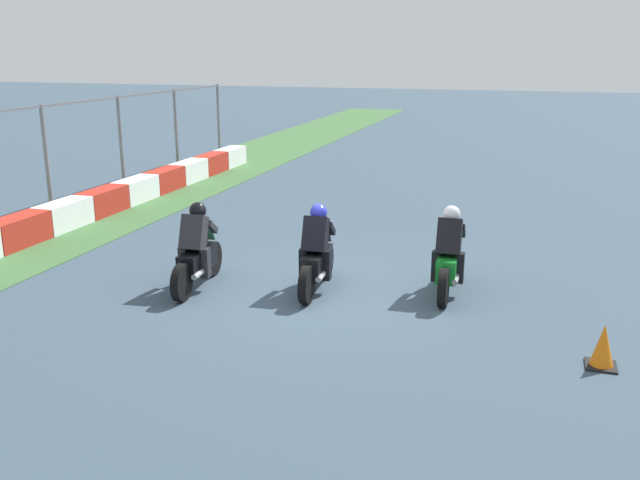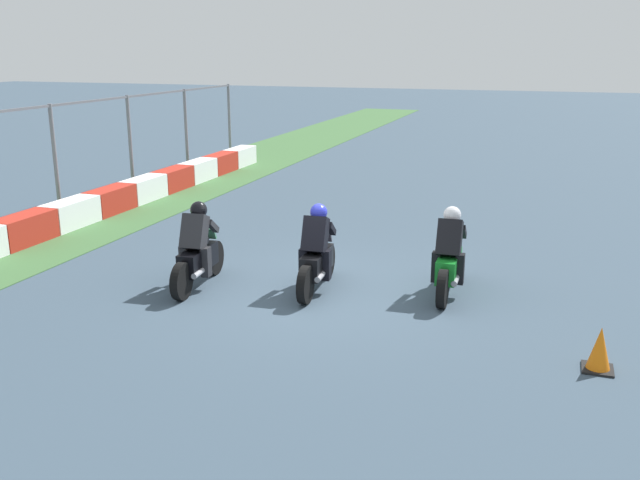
# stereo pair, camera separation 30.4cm
# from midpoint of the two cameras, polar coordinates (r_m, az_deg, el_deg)

# --- Properties ---
(ground_plane) EXTENTS (120.00, 120.00, 0.00)m
(ground_plane) POSITION_cam_midpoint_polar(r_m,az_deg,el_deg) (12.18, -0.52, -4.18)
(ground_plane) COLOR #394B5B
(rider_lane_a) EXTENTS (2.04, 0.54, 1.51)m
(rider_lane_a) POSITION_cam_midpoint_polar(r_m,az_deg,el_deg) (12.10, 9.75, -1.45)
(rider_lane_a) COLOR black
(rider_lane_a) RESTS_ON ground_plane
(rider_lane_b) EXTENTS (2.04, 0.55, 1.51)m
(rider_lane_b) POSITION_cam_midpoint_polar(r_m,az_deg,el_deg) (12.06, -0.97, -1.26)
(rider_lane_b) COLOR black
(rider_lane_b) RESTS_ON ground_plane
(rider_lane_c) EXTENTS (2.04, 0.55, 1.51)m
(rider_lane_c) POSITION_cam_midpoint_polar(r_m,az_deg,el_deg) (12.40, -10.68, -1.08)
(rider_lane_c) COLOR black
(rider_lane_c) RESTS_ON ground_plane
(traffic_cone) EXTENTS (0.40, 0.40, 0.60)m
(traffic_cone) POSITION_cam_midpoint_polar(r_m,az_deg,el_deg) (9.98, 21.24, -8.15)
(traffic_cone) COLOR black
(traffic_cone) RESTS_ON ground_plane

